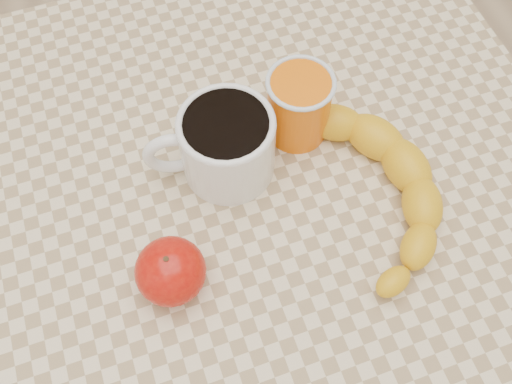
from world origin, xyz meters
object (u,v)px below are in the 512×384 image
object	(u,v)px
apple	(171,271)
banana	(355,185)
coffee_mug	(225,144)
table	(256,230)
orange_juice_glass	(299,106)

from	to	relation	value
apple	banana	distance (m)	0.23
apple	banana	world-z (taller)	apple
coffee_mug	apple	world-z (taller)	coffee_mug
table	orange_juice_glass	world-z (taller)	orange_juice_glass
orange_juice_glass	coffee_mug	bearing A→B (deg)	-166.82
banana	table	bearing A→B (deg)	154.65
table	banana	size ratio (longest dim) A/B	2.34
orange_juice_glass	apple	size ratio (longest dim) A/B	1.04
banana	coffee_mug	bearing A→B (deg)	136.46
apple	table	bearing A→B (deg)	29.37
coffee_mug	apple	distance (m)	0.16
coffee_mug	banana	size ratio (longest dim) A/B	0.47
table	orange_juice_glass	size ratio (longest dim) A/B	8.54
orange_juice_glass	apple	world-z (taller)	orange_juice_glass
orange_juice_glass	banana	size ratio (longest dim) A/B	0.27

